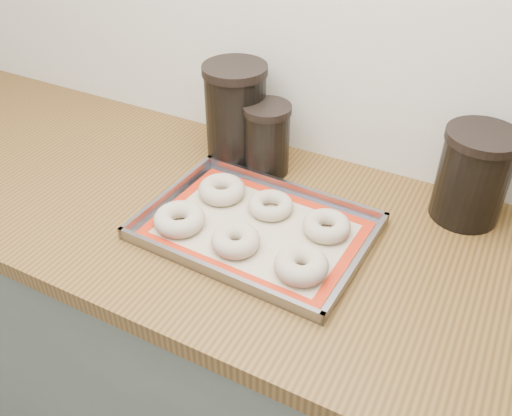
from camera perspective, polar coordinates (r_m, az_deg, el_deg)
The scene contains 13 objects.
cabinet at distance 1.47m, azimuth 2.88°, elevation -16.97°, with size 3.00×0.65×0.86m, color slate.
countertop at distance 1.14m, azimuth 3.57°, elevation -3.56°, with size 3.06×0.68×0.04m, color brown.
baking_tray at distance 1.13m, azimuth -0.00°, elevation -2.15°, with size 0.47×0.35×0.03m.
baking_mat at distance 1.13m, azimuth 0.00°, elevation -2.23°, with size 0.43×0.31×0.00m.
bagel_front_left at distance 1.14m, azimuth -8.07°, elevation -1.17°, with size 0.11×0.11×0.04m, color #BDAB93.
bagel_front_mid at distance 1.07m, azimuth -2.17°, elevation -3.42°, with size 0.10×0.10×0.04m, color #BDAB93.
bagel_front_right at distance 1.02m, azimuth 4.78°, elevation -5.99°, with size 0.10×0.10×0.04m, color #BDAB93.
bagel_back_left at distance 1.22m, azimuth -3.62°, elevation 1.95°, with size 0.10×0.10×0.04m, color #BDAB93.
bagel_back_mid at distance 1.17m, azimuth 1.56°, elevation 0.28°, with size 0.10×0.10×0.03m, color #BDAB93.
bagel_back_right at distance 1.12m, azimuth 7.44°, elevation -1.89°, with size 0.10×0.10×0.04m, color #BDAB93.
canister_left at distance 1.31m, azimuth -2.14°, elevation 9.91°, with size 0.15×0.15×0.24m.
canister_mid at distance 1.28m, azimuth 1.13°, elevation 7.28°, with size 0.11×0.11×0.17m.
canister_right at distance 1.20m, azimuth 21.89°, elevation 3.19°, with size 0.15×0.15×0.20m.
Camera 1 is at (0.34, 0.88, 1.62)m, focal length 38.00 mm.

